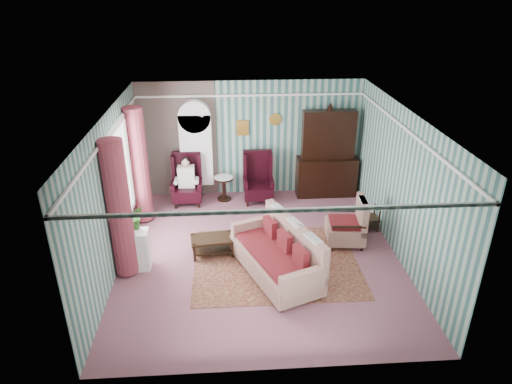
{
  "coord_description": "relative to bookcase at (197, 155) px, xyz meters",
  "views": [
    {
      "loc": [
        -0.6,
        -7.8,
        5.09
      ],
      "look_at": [
        -0.03,
        0.6,
        1.12
      ],
      "focal_mm": 32.0,
      "sensor_mm": 36.0,
      "label": 1
    }
  ],
  "objects": [
    {
      "name": "round_side_table",
      "position": [
        0.65,
        -0.24,
        -0.82
      ],
      "size": [
        0.5,
        0.5,
        0.6
      ],
      "primitive_type": "cylinder",
      "color": "black",
      "rests_on": "floor"
    },
    {
      "name": "nest_table",
      "position": [
        3.82,
        -1.94,
        -0.85
      ],
      "size": [
        0.45,
        0.38,
        0.54
      ],
      "primitive_type": "cube",
      "color": "black",
      "rests_on": "floor"
    },
    {
      "name": "potted_plant_c",
      "position": [
        -1.16,
        -3.11,
        -0.15
      ],
      "size": [
        0.24,
        0.24,
        0.35
      ],
      "primitive_type": "imported",
      "rotation": [
        0.0,
        0.0,
        -0.28
      ],
      "color": "#245119",
      "rests_on": "plant_stand"
    },
    {
      "name": "coffee_table",
      "position": [
        0.41,
        -2.75,
        -0.93
      ],
      "size": [
        0.91,
        0.59,
        0.38
      ],
      "primitive_type": "cube",
      "rotation": [
        0.0,
        0.0,
        0.12
      ],
      "color": "black",
      "rests_on": "floor"
    },
    {
      "name": "wingback_left",
      "position": [
        -0.25,
        -0.39,
        -0.5
      ],
      "size": [
        0.76,
        0.8,
        1.25
      ],
      "primitive_type": "cube",
      "color": "black",
      "rests_on": "floor"
    },
    {
      "name": "sofa",
      "position": [
        1.58,
        -3.58,
        -0.63
      ],
      "size": [
        1.76,
        2.37,
        0.98
      ],
      "primitive_type": "cube",
      "rotation": [
        0.0,
        0.0,
        1.95
      ],
      "color": "#BDAB93",
      "rests_on": "floor"
    },
    {
      "name": "rug",
      "position": [
        1.65,
        -3.14,
        -1.11
      ],
      "size": [
        3.2,
        2.6,
        0.01
      ],
      "primitive_type": "cube",
      "color": "#461C17",
      "rests_on": "floor"
    },
    {
      "name": "floor",
      "position": [
        1.35,
        -2.84,
        -1.12
      ],
      "size": [
        6.0,
        6.0,
        0.0
      ],
      "primitive_type": "plane",
      "color": "#955667",
      "rests_on": "ground"
    },
    {
      "name": "room_shell",
      "position": [
        0.73,
        -2.66,
        0.89
      ],
      "size": [
        5.53,
        6.02,
        2.91
      ],
      "color": "#396965",
      "rests_on": "ground"
    },
    {
      "name": "potted_plant_a",
      "position": [
        -1.15,
        -3.26,
        -0.12
      ],
      "size": [
        0.42,
        0.37,
        0.41
      ],
      "primitive_type": "imported",
      "rotation": [
        0.0,
        0.0,
        -0.16
      ],
      "color": "#28591C",
      "rests_on": "plant_stand"
    },
    {
      "name": "bookcase",
      "position": [
        0.0,
        0.0,
        0.0
      ],
      "size": [
        0.8,
        0.28,
        2.24
      ],
      "primitive_type": "cube",
      "color": "white",
      "rests_on": "floor"
    },
    {
      "name": "floral_armchair",
      "position": [
        3.17,
        -2.5,
        -0.61
      ],
      "size": [
        0.88,
        0.9,
        1.02
      ],
      "primitive_type": "cube",
      "rotation": [
        0.0,
        0.0,
        1.49
      ],
      "color": "beige",
      "rests_on": "floor"
    },
    {
      "name": "potted_plant_b",
      "position": [
        -0.98,
        -3.01,
        -0.09
      ],
      "size": [
        0.31,
        0.28,
        0.45
      ],
      "primitive_type": "imported",
      "rotation": [
        0.0,
        0.0,
        0.36
      ],
      "color": "#1B581D",
      "rests_on": "plant_stand"
    },
    {
      "name": "seated_woman",
      "position": [
        -0.25,
        -0.39,
        -0.53
      ],
      "size": [
        0.44,
        0.4,
        1.18
      ],
      "primitive_type": null,
      "color": "beige",
      "rests_on": "floor"
    },
    {
      "name": "wingback_right",
      "position": [
        1.5,
        -0.39,
        -0.5
      ],
      "size": [
        0.76,
        0.8,
        1.25
      ],
      "primitive_type": "cube",
      "color": "black",
      "rests_on": "floor"
    },
    {
      "name": "dresser_hutch",
      "position": [
        3.25,
        -0.12,
        0.06
      ],
      "size": [
        1.5,
        0.56,
        2.36
      ],
      "primitive_type": "cube",
      "color": "black",
      "rests_on": "floor"
    },
    {
      "name": "plant_stand",
      "position": [
        -1.05,
        -3.14,
        -0.72
      ],
      "size": [
        0.55,
        0.35,
        0.8
      ],
      "primitive_type": "cube",
      "color": "white",
      "rests_on": "floor"
    }
  ]
}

